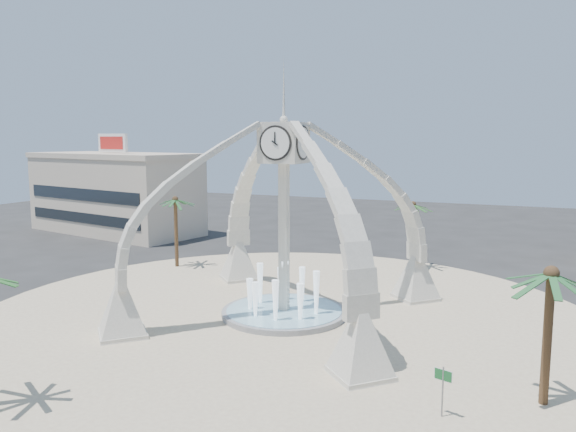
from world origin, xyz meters
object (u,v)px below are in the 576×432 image
at_px(fountain, 284,312).
at_px(palm_west, 175,201).
at_px(palm_north, 413,206).
at_px(palm_east, 551,275).
at_px(street_sign, 443,382).
at_px(clock_tower, 284,216).

relative_size(fountain, palm_west, 1.20).
height_order(fountain, palm_north, palm_north).
distance_m(palm_east, palm_west, 33.34).
xyz_separation_m(palm_east, palm_north, (-10.12, 23.19, -0.10)).
bearing_deg(palm_east, palm_west, 151.83).
height_order(palm_east, palm_north, palm_east).
height_order(palm_north, street_sign, palm_north).
relative_size(clock_tower, palm_east, 2.75).
relative_size(clock_tower, street_sign, 8.21).
bearing_deg(palm_north, street_sign, -76.44).
height_order(clock_tower, fountain, clock_tower).
distance_m(fountain, palm_north, 17.99).
xyz_separation_m(fountain, palm_east, (15.06, -6.72, 5.39)).
bearing_deg(clock_tower, palm_east, -24.05).
bearing_deg(palm_east, clock_tower, 155.95).
bearing_deg(fountain, clock_tower, -90.00).
bearing_deg(fountain, palm_north, 73.29).
xyz_separation_m(fountain, palm_west, (-14.33, 9.02, 5.64)).
distance_m(palm_west, palm_north, 20.67).
xyz_separation_m(palm_north, street_sign, (6.29, -26.08, -4.02)).
relative_size(clock_tower, palm_west, 2.68).
relative_size(palm_east, street_sign, 2.99).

